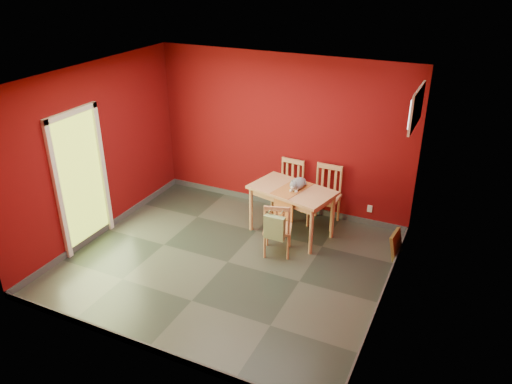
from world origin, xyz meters
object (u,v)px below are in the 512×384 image
at_px(picture_frame, 396,244).
at_px(cat, 298,182).
at_px(chair_far_right, 325,195).
at_px(chair_near, 277,228).
at_px(dining_table, 292,195).
at_px(tote_bag, 274,227).
at_px(chair_far_left, 289,187).

bearing_deg(picture_frame, cat, 179.73).
relative_size(chair_far_right, chair_near, 1.15).
relative_size(dining_table, chair_near, 1.63).
bearing_deg(chair_far_right, tote_bag, -101.56).
bearing_deg(cat, tote_bag, -88.21).
relative_size(chair_far_left, chair_far_right, 0.97).
bearing_deg(picture_frame, chair_far_left, 163.65).
height_order(dining_table, chair_far_right, chair_far_right).
relative_size(chair_far_right, picture_frame, 2.49).
bearing_deg(chair_near, chair_far_left, 104.70).
height_order(dining_table, cat, cat).
height_order(chair_far_left, chair_near, chair_far_left).
bearing_deg(tote_bag, dining_table, 94.84).
distance_m(tote_bag, picture_frame, 1.86).
distance_m(chair_near, picture_frame, 1.79).
distance_m(chair_far_right, tote_bag, 1.47).
bearing_deg(dining_table, chair_near, -87.13).
relative_size(chair_far_left, tote_bag, 2.24).
bearing_deg(dining_table, picture_frame, 1.89).
bearing_deg(picture_frame, tote_bag, -150.18).
xyz_separation_m(chair_far_left, tote_bag, (0.37, -1.48, 0.07)).
bearing_deg(chair_near, tote_bag, -79.05).
xyz_separation_m(dining_table, chair_near, (0.03, -0.65, -0.26)).
height_order(chair_far_right, chair_near, chair_far_right).
relative_size(tote_bag, picture_frame, 1.07).
height_order(chair_far_left, picture_frame, chair_far_left).
relative_size(chair_far_left, chair_near, 1.11).
distance_m(chair_far_right, chair_near, 1.28).
bearing_deg(chair_far_right, chair_far_left, 175.94).
height_order(chair_far_left, cat, cat).
xyz_separation_m(chair_near, cat, (0.03, 0.71, 0.46)).
xyz_separation_m(dining_table, tote_bag, (0.07, -0.85, -0.13)).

